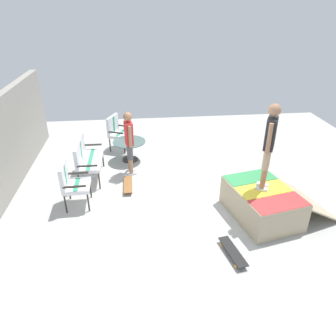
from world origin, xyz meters
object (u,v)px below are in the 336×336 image
at_px(patio_bench, 85,156).
at_px(person_watching, 129,139).
at_px(patio_chair_near_house, 117,130).
at_px(patio_table, 129,147).
at_px(person_skater, 269,141).
at_px(skateboard_by_bench, 128,184).
at_px(patio_chair_by_wall, 71,181).
at_px(skate_ramp, 263,202).
at_px(skateboard_spare, 233,252).

xyz_separation_m(patio_bench, person_watching, (0.12, -1.09, 0.34)).
distance_m(patio_chair_near_house, person_watching, 1.68).
bearing_deg(patio_table, person_skater, -137.14).
bearing_deg(skateboard_by_bench, patio_chair_by_wall, 117.86).
distance_m(patio_bench, person_skater, 4.36).
distance_m(patio_chair_by_wall, skateboard_by_bench, 1.43).
height_order(skate_ramp, patio_table, skate_ramp).
distance_m(skate_ramp, skateboard_by_bench, 3.14).
distance_m(skate_ramp, patio_chair_near_house, 4.86).
bearing_deg(person_skater, skate_ramp, -126.48).
height_order(patio_bench, person_watching, person_watching).
bearing_deg(patio_chair_by_wall, patio_table, -30.09).
bearing_deg(skate_ramp, person_skater, 53.52).
height_order(skate_ramp, patio_chair_near_house, patio_chair_near_house).
height_order(patio_chair_by_wall, person_skater, person_skater).
xyz_separation_m(patio_chair_by_wall, skateboard_spare, (-1.89, -3.02, -0.53)).
bearing_deg(patio_table, person_watching, -178.39).
bearing_deg(patio_table, patio_chair_by_wall, 149.91).
xyz_separation_m(person_watching, skateboard_spare, (-3.24, -1.77, -0.87)).
xyz_separation_m(patio_bench, patio_table, (0.90, -1.07, -0.21)).
bearing_deg(patio_chair_near_house, skate_ramp, -140.45).
bearing_deg(skateboard_spare, skate_ramp, -40.70).
relative_size(patio_bench, skateboard_by_bench, 1.56).
relative_size(patio_chair_by_wall, skateboard_by_bench, 1.27).
xyz_separation_m(person_watching, person_skater, (-2.11, -2.65, 0.72)).
bearing_deg(patio_table, skate_ramp, -136.96).
bearing_deg(person_watching, patio_bench, 96.55).
distance_m(patio_chair_near_house, patio_table, 0.92).
distance_m(person_watching, person_skater, 3.46).
xyz_separation_m(skate_ramp, patio_chair_by_wall, (0.80, 3.96, 0.29)).
relative_size(person_watching, person_skater, 0.95).
distance_m(patio_chair_by_wall, skateboard_spare, 3.60).
distance_m(person_watching, skateboard_by_bench, 1.14).
bearing_deg(patio_chair_by_wall, skate_ramp, -101.46).
bearing_deg(patio_chair_by_wall, skateboard_spare, -122.02).
distance_m(patio_chair_by_wall, patio_table, 2.46).
relative_size(person_watching, skateboard_by_bench, 2.06).
height_order(patio_table, person_watching, person_watching).
xyz_separation_m(patio_chair_by_wall, person_skater, (-0.76, -3.90, 1.06)).
height_order(patio_bench, skateboard_spare, patio_bench).
distance_m(patio_bench, patio_chair_by_wall, 1.23).
height_order(skate_ramp, patio_bench, patio_bench).
xyz_separation_m(patio_table, skateboard_spare, (-4.01, -1.79, -0.32)).
xyz_separation_m(patio_bench, patio_chair_near_house, (1.72, -0.70, -0.00)).
relative_size(skate_ramp, skateboard_spare, 2.73).
bearing_deg(person_skater, skateboard_spare, 142.09).
distance_m(skate_ramp, person_skater, 1.35).
xyz_separation_m(patio_table, person_skater, (-2.88, -2.67, 1.27)).
xyz_separation_m(patio_chair_near_house, skateboard_by_bench, (-2.32, -0.31, -0.53)).
xyz_separation_m(patio_bench, skateboard_spare, (-3.11, -2.86, -0.53)).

